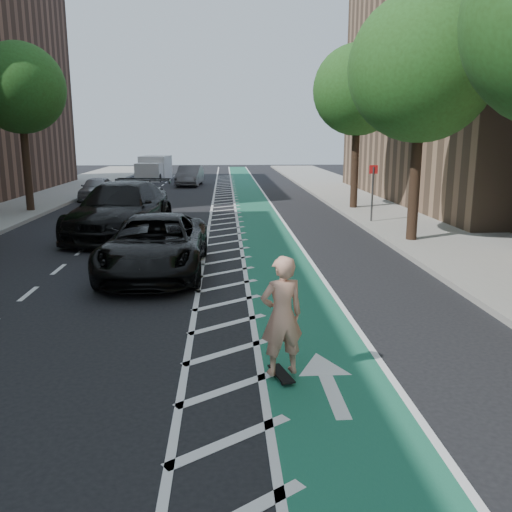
{
  "coord_description": "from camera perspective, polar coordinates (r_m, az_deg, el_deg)",
  "views": [
    {
      "loc": [
        1.47,
        -10.18,
        3.66
      ],
      "look_at": [
        2.13,
        1.28,
        1.1
      ],
      "focal_mm": 38.0,
      "sensor_mm": 36.0,
      "label": 1
    }
  ],
  "objects": [
    {
      "name": "car_grey",
      "position": [
        41.11,
        -6.98,
        8.41
      ],
      "size": [
        1.95,
        4.67,
        1.5
      ],
      "primitive_type": "imported",
      "rotation": [
        0.0,
        0.0,
        -0.08
      ],
      "color": "#59585D",
      "rests_on": "ground"
    },
    {
      "name": "buffer_strip",
      "position": [
        20.51,
        -3.17,
        2.28
      ],
      "size": [
        1.4,
        90.0,
        0.01
      ],
      "primitive_type": "cube",
      "color": "silver",
      "rests_on": "ground"
    },
    {
      "name": "suv_near",
      "position": [
        14.86,
        -10.56,
        1.18
      ],
      "size": [
        2.65,
        5.66,
        1.56
      ],
      "primitive_type": "imported",
      "rotation": [
        0.0,
        0.0,
        -0.01
      ],
      "color": "black",
      "rests_on": "ground"
    },
    {
      "name": "tree_r_d",
      "position": [
        27.04,
        10.93,
        16.83
      ],
      "size": [
        4.2,
        4.2,
        7.9
      ],
      "color": "#382619",
      "rests_on": "ground"
    },
    {
      "name": "barrel_c",
      "position": [
        29.87,
        -13.91,
        5.92
      ],
      "size": [
        0.61,
        0.61,
        0.83
      ],
      "color": "orange",
      "rests_on": "ground"
    },
    {
      "name": "bike_lane",
      "position": [
        20.57,
        1.01,
        2.33
      ],
      "size": [
        2.0,
        90.0,
        0.01
      ],
      "primitive_type": "cube",
      "color": "#195A44",
      "rests_on": "ground"
    },
    {
      "name": "curb_right",
      "position": [
        21.25,
        11.98,
        2.59
      ],
      "size": [
        0.12,
        90.0,
        0.16
      ],
      "primitive_type": "cube",
      "color": "gray",
      "rests_on": "ground"
    },
    {
      "name": "box_truck",
      "position": [
        46.69,
        -10.68,
        8.98
      ],
      "size": [
        2.6,
        4.96,
        1.99
      ],
      "rotation": [
        0.0,
        0.0,
        -0.11
      ],
      "color": "silver",
      "rests_on": "ground"
    },
    {
      "name": "suv_far",
      "position": [
        20.83,
        -14.03,
        4.8
      ],
      "size": [
        3.59,
        7.05,
        1.96
      ],
      "primitive_type": "imported",
      "rotation": [
        0.0,
        0.0,
        -0.13
      ],
      "color": "black",
      "rests_on": "ground"
    },
    {
      "name": "barrel_a",
      "position": [
        19.65,
        -14.03,
        2.61
      ],
      "size": [
        0.61,
        0.61,
        0.83
      ],
      "color": "#F05F0C",
      "rests_on": "ground"
    },
    {
      "name": "car_silver",
      "position": [
        33.22,
        -16.41,
        6.88
      ],
      "size": [
        1.57,
        3.88,
        1.32
      ],
      "primitive_type": "imported",
      "rotation": [
        0.0,
        0.0,
        0.0
      ],
      "color": "gray",
      "rests_on": "ground"
    },
    {
      "name": "tree_l_d",
      "position": [
        27.89,
        -23.89,
        15.88
      ],
      "size": [
        4.2,
        4.2,
        7.9
      ],
      "color": "#382619",
      "rests_on": "ground"
    },
    {
      "name": "barrel_b",
      "position": [
        20.58,
        -17.55,
        3.0
      ],
      "size": [
        0.7,
        0.7,
        0.95
      ],
      "color": "#FF4F0D",
      "rests_on": "ground"
    },
    {
      "name": "sidewalk_right",
      "position": [
        22.02,
        18.15,
        2.56
      ],
      "size": [
        5.0,
        90.0,
        0.15
      ],
      "primitive_type": "cube",
      "color": "gray",
      "rests_on": "ground"
    },
    {
      "name": "skateboarder",
      "position": [
        8.18,
        2.73,
        -6.29
      ],
      "size": [
        0.77,
        0.6,
        1.85
      ],
      "primitive_type": "imported",
      "rotation": [
        0.0,
        0.0,
        3.4
      ],
      "color": "tan",
      "rests_on": "skateboard"
    },
    {
      "name": "sign_post",
      "position": [
        23.13,
        12.16,
        6.55
      ],
      "size": [
        0.35,
        0.08,
        2.47
      ],
      "color": "#4C4C4C",
      "rests_on": "ground"
    },
    {
      "name": "ground",
      "position": [
        10.92,
        -10.93,
        -7.26
      ],
      "size": [
        120.0,
        120.0,
        0.0
      ],
      "primitive_type": "plane",
      "color": "black",
      "rests_on": "ground"
    },
    {
      "name": "tree_r_c",
      "position": [
        19.4,
        16.95,
        18.3
      ],
      "size": [
        4.2,
        4.2,
        7.9
      ],
      "color": "#382619",
      "rests_on": "ground"
    },
    {
      "name": "skateboard",
      "position": [
        8.53,
        2.66,
        -12.29
      ],
      "size": [
        0.37,
        0.73,
        0.09
      ],
      "rotation": [
        0.0,
        0.0,
        0.26
      ],
      "color": "black",
      "rests_on": "ground"
    }
  ]
}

